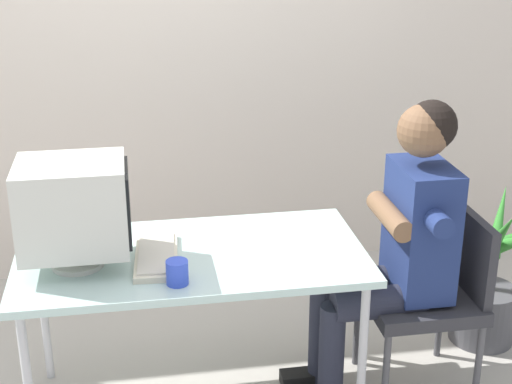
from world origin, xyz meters
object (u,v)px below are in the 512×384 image
at_px(crt_monitor, 74,207).
at_px(desk_mug, 177,272).
at_px(potted_plant, 487,283).
at_px(person_seated, 398,239).
at_px(desk, 192,265).
at_px(keyboard, 156,256).
at_px(office_chair, 433,289).

height_order(crt_monitor, desk_mug, crt_monitor).
xyz_separation_m(potted_plant, desk_mug, (-1.54, -0.53, 0.46)).
relative_size(crt_monitor, desk_mug, 4.48).
xyz_separation_m(crt_monitor, person_seated, (1.31, -0.00, -0.24)).
height_order(crt_monitor, person_seated, person_seated).
height_order(desk, crt_monitor, crt_monitor).
distance_m(crt_monitor, desk_mug, 0.47).
distance_m(potted_plant, desk_mug, 1.69).
height_order(potted_plant, desk_mug, desk_mug).
relative_size(keyboard, potted_plant, 0.53).
xyz_separation_m(office_chair, potted_plant, (0.42, 0.31, -0.17)).
xyz_separation_m(desk, crt_monitor, (-0.44, -0.03, 0.30)).
distance_m(person_seated, desk_mug, 0.96).
height_order(keyboard, office_chair, office_chair).
distance_m(crt_monitor, potted_plant, 2.04).
bearing_deg(desk, potted_plant, 10.83).
relative_size(desk, office_chair, 1.72).
height_order(person_seated, desk_mug, person_seated).
bearing_deg(office_chair, person_seated, 180.00).
bearing_deg(desk_mug, keyboard, 107.40).
distance_m(office_chair, desk_mug, 1.17).
bearing_deg(person_seated, keyboard, 179.89).
xyz_separation_m(desk, keyboard, (-0.14, -0.03, 0.07)).
distance_m(person_seated, potted_plant, 0.80).
distance_m(crt_monitor, office_chair, 1.57).
distance_m(keyboard, person_seated, 1.01).
xyz_separation_m(desk, desk_mug, (-0.07, -0.25, 0.10)).
bearing_deg(potted_plant, crt_monitor, -170.69).
bearing_deg(person_seated, desk, 177.80).
relative_size(desk, person_seated, 1.06).
xyz_separation_m(desk, office_chair, (1.04, -0.03, -0.19)).
height_order(office_chair, desk_mug, office_chair).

